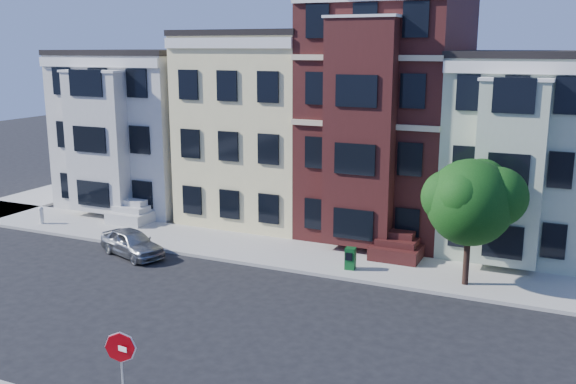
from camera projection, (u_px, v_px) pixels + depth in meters
The scene contains 11 objects.
ground at pixel (266, 336), 21.51m from camera, with size 120.00×120.00×0.00m, color black.
far_sidewalk at pixel (345, 262), 28.60m from camera, with size 60.00×4.00×0.15m, color #9E9B93.
house_white at pixel (151, 129), 39.43m from camera, with size 8.00×9.00×9.00m, color beige.
house_yellow at pixel (268, 128), 36.10m from camera, with size 7.00×9.00×10.00m, color #F5E7A2.
house_brown at pixel (390, 116), 33.06m from camera, with size 7.00×9.00×12.00m, color #3B1513.
house_green at pixel (520, 153), 30.77m from camera, with size 6.00×9.00×9.00m, color #A9B89D.
street_tree at pixel (470, 208), 25.10m from camera, with size 5.41×5.41×6.29m, color #175113, non-canonical shape.
parked_car at pixel (132, 243), 29.60m from camera, with size 1.48×3.69×1.26m, color gray.
newspaper_box at pixel (350, 258), 27.42m from camera, with size 0.43×0.38×0.95m, color #105020.
fire_hydrant at pixel (42, 217), 34.52m from camera, with size 0.26×0.26×0.74m, color silver.
stop_sign at pixel (123, 375), 15.71m from camera, with size 0.81×0.11×2.94m, color #C20109, non-canonical shape.
Camera 1 is at (8.89, -17.82, 9.48)m, focal length 40.00 mm.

